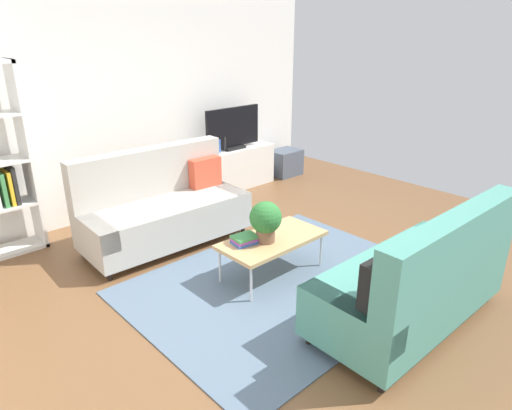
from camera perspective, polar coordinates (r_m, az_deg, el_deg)
name	(u,v)px	position (r m, az deg, el deg)	size (l,w,h in m)	color
ground_plane	(272,279)	(4.69, 2.03, -9.29)	(7.68, 7.68, 0.00)	brown
wall_far	(125,104)	(6.40, -16.16, 12.10)	(6.40, 0.12, 2.90)	white
area_rug	(282,283)	(4.62, 3.33, -9.78)	(2.90, 2.20, 0.01)	slate
couch_beige	(163,207)	(5.39, -11.59, -0.30)	(1.93, 0.91, 1.10)	#B2ADA3
couch_green	(417,280)	(4.04, 19.61, -8.85)	(1.91, 0.87, 1.10)	teal
coffee_table	(272,240)	(4.58, 2.07, -4.48)	(1.10, 0.56, 0.42)	tan
tv_console	(233,168)	(7.21, -2.94, 4.65)	(1.40, 0.44, 0.64)	silver
tv	(233,129)	(7.04, -2.93, 9.55)	(1.00, 0.20, 0.64)	black
storage_trunk	(285,162)	(7.89, 3.70, 5.36)	(0.52, 0.40, 0.44)	#4C5666
potted_plant	(266,220)	(4.41, 1.22, -1.86)	(0.32, 0.32, 0.42)	brown
table_book_0	(245,242)	(4.46, -1.41, -4.66)	(0.24, 0.18, 0.03)	#3359B2
table_book_1	(245,239)	(4.44, -1.42, -4.33)	(0.24, 0.18, 0.03)	purple
table_book_2	(245,237)	(4.43, -1.42, -4.03)	(0.24, 0.18, 0.03)	#3F8C4C
vase_0	(200,150)	(6.80, -7.04, 6.88)	(0.12, 0.12, 0.14)	#4C72B2
bottle_0	(213,148)	(6.83, -5.38, 7.18)	(0.05, 0.05, 0.17)	gold
bottle_1	(219,146)	(6.88, -4.71, 7.42)	(0.06, 0.06, 0.20)	#3359B2
bottle_2	(224,144)	(6.95, -4.00, 7.67)	(0.05, 0.05, 0.22)	#262626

